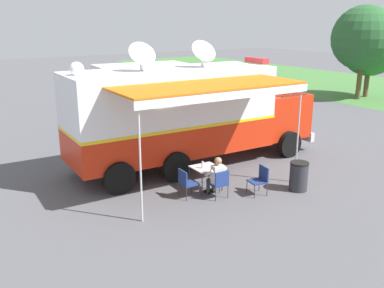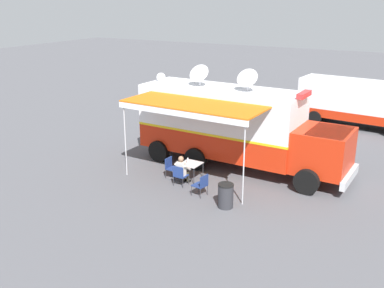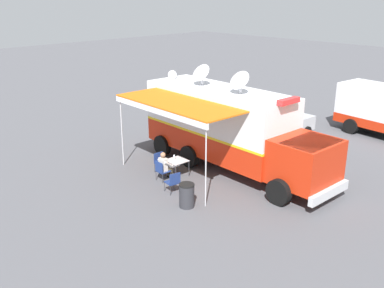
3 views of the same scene
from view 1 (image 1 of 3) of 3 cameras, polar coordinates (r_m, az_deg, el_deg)
ground_plane at (r=15.36m, az=-2.66°, el=-3.11°), size 100.00×100.00×0.00m
lot_stripe at (r=18.47m, az=-3.13°, el=0.26°), size 0.31×4.80×0.01m
command_truck at (r=15.16m, az=-0.20°, el=4.30°), size 5.08×9.58×4.53m
folding_table at (r=13.17m, az=1.86°, el=-3.35°), size 0.83×0.83×0.73m
water_bottle at (r=13.02m, az=1.43°, el=-2.81°), size 0.07×0.07×0.22m
folding_chair_at_table at (r=12.58m, az=3.72°, el=-5.10°), size 0.50×0.50×0.87m
folding_chair_beside_table at (r=12.62m, az=-0.77°, el=-5.00°), size 0.50×0.50×0.87m
folding_chair_spare_by_truck at (r=13.02m, az=9.11°, el=-4.52°), size 0.55×0.55×0.87m
seated_responder at (r=12.68m, az=3.24°, el=-4.25°), size 0.67×0.57×1.25m
trash_bin at (r=13.58m, az=14.10°, el=-4.20°), size 0.57×0.57×0.91m
support_truck at (r=25.09m, az=-5.69°, el=7.70°), size 2.87×6.98×2.70m
car_behind_truck at (r=19.30m, az=-10.58°, el=3.39°), size 4.27×2.15×1.76m
tree_far_left at (r=31.55m, az=22.81°, el=11.96°), size 3.94×3.94×5.37m
tree_left_of_centre at (r=30.34m, az=22.03°, el=13.01°), size 4.15×4.15×6.06m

